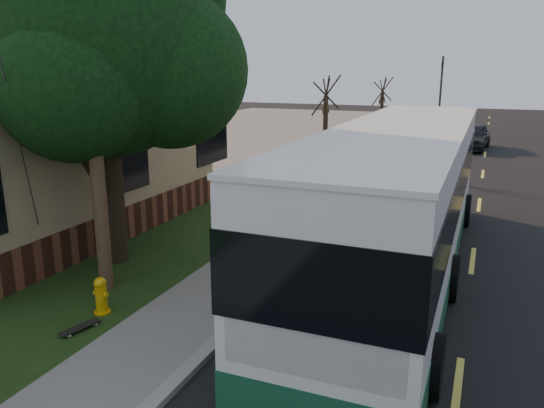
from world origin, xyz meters
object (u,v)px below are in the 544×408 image
at_px(distant_car, 471,136).
at_px(traffic_signal, 441,89).
at_px(fire_hydrant, 101,296).
at_px(bare_tree_near, 325,120).
at_px(bare_tree_far, 382,107).
at_px(skateboard_main, 80,328).
at_px(utility_pole, 88,72).
at_px(dumpster, 140,174).
at_px(transit_bus, 398,197).
at_px(leafy_tree, 106,47).

bearing_deg(distant_car, traffic_signal, 114.17).
bearing_deg(fire_hydrant, bare_tree_near, 92.86).
distance_m(bare_tree_far, skateboard_main, 30.79).
xyz_separation_m(utility_pole, dumpster, (-5.10, 8.33, -3.94)).
bearing_deg(bare_tree_near, traffic_signal, 75.96).
bearing_deg(transit_bus, bare_tree_far, 101.70).
relative_size(bare_tree_near, dumpster, 2.51).
height_order(bare_tree_near, traffic_signal, traffic_signal).
distance_m(skateboard_main, dumpster, 11.67).
bearing_deg(traffic_signal, bare_tree_near, -104.04).
relative_size(fire_hydrant, traffic_signal, 0.13).
bearing_deg(bare_tree_far, traffic_signal, 48.81).
bearing_deg(fire_hydrant, skateboard_main, -82.23).
height_order(leafy_tree, transit_bus, leafy_tree).
xyz_separation_m(utility_pole, skateboard_main, (0.81, -1.73, -4.51)).
relative_size(leafy_tree, traffic_signal, 1.42).
height_order(fire_hydrant, leafy_tree, leafy_tree).
bearing_deg(transit_bus, fire_hydrant, -137.86).
bearing_deg(bare_tree_near, bare_tree_far, 87.61).
height_order(leafy_tree, dumpster, leafy_tree).
distance_m(leafy_tree, skateboard_main, 6.30).
bearing_deg(traffic_signal, bare_tree_far, -131.19).
bearing_deg(skateboard_main, leafy_tree, 116.29).
xyz_separation_m(transit_bus, dumpster, (-10.70, 4.89, -1.16)).
bearing_deg(bare_tree_far, transit_bus, -78.30).
xyz_separation_m(bare_tree_far, distant_car, (6.15, -4.18, -1.23)).
height_order(utility_pole, distant_car, utility_pole).
relative_size(fire_hydrant, distant_car, 0.16).
xyz_separation_m(fire_hydrant, distant_car, (5.75, 25.82, 0.34)).
relative_size(traffic_signal, transit_bus, 0.43).
xyz_separation_m(bare_tree_far, skateboard_main, (0.50, -30.73, -1.88)).
distance_m(bare_tree_far, traffic_signal, 5.44).
height_order(bare_tree_near, transit_bus, bare_tree_near).
relative_size(leafy_tree, distant_car, 1.73).
height_order(traffic_signal, skateboard_main, traffic_signal).
relative_size(utility_pole, traffic_signal, 1.65).
xyz_separation_m(fire_hydrant, utility_pole, (-0.71, 0.99, 4.20)).
xyz_separation_m(bare_tree_far, transit_bus, (5.30, -25.57, -0.15)).
xyz_separation_m(dumpster, distant_car, (11.55, 16.50, 0.08)).
bearing_deg(skateboard_main, fire_hydrant, 97.77).
xyz_separation_m(fire_hydrant, dumpster, (-5.81, 9.32, 0.26)).
bearing_deg(transit_bus, skateboard_main, -132.89).
bearing_deg(fire_hydrant, utility_pole, 125.38).
bearing_deg(distant_car, skateboard_main, -95.74).
height_order(utility_pole, leafy_tree, utility_pole).
relative_size(transit_bus, skateboard_main, 15.83).
bearing_deg(fire_hydrant, traffic_signal, 84.79).
relative_size(bare_tree_near, traffic_signal, 0.78).
distance_m(leafy_tree, bare_tree_far, 27.56).
relative_size(leafy_tree, bare_tree_near, 1.81).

